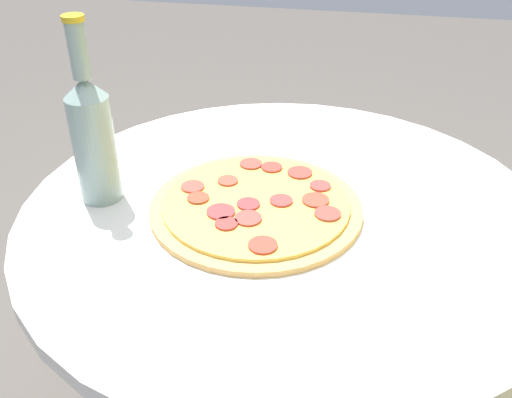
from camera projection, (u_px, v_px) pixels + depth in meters
The scene contains 3 objects.
table at pixel (283, 277), 0.97m from camera, with size 0.83×0.83×0.69m.
pizza at pixel (256, 205), 0.88m from camera, with size 0.33×0.33×0.02m.
beer_bottle at pixel (92, 135), 0.86m from camera, with size 0.06×0.06×0.29m.
Camera 1 is at (0.74, 0.11, 1.17)m, focal length 40.00 mm.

